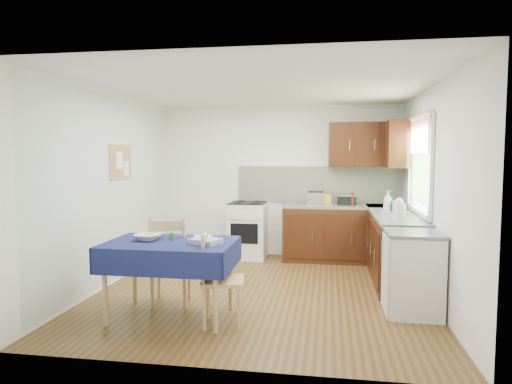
% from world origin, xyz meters
% --- Properties ---
extents(floor, '(4.20, 4.20, 0.00)m').
position_xyz_m(floor, '(0.00, 0.00, 0.00)').
color(floor, '#482E13').
rests_on(floor, ground).
extents(ceiling, '(4.00, 4.20, 0.02)m').
position_xyz_m(ceiling, '(0.00, 0.00, 2.50)').
color(ceiling, white).
rests_on(ceiling, wall_back).
extents(wall_back, '(4.00, 0.02, 2.50)m').
position_xyz_m(wall_back, '(0.00, 2.10, 1.25)').
color(wall_back, white).
rests_on(wall_back, ground).
extents(wall_front, '(4.00, 0.02, 2.50)m').
position_xyz_m(wall_front, '(0.00, -2.10, 1.25)').
color(wall_front, white).
rests_on(wall_front, ground).
extents(wall_left, '(0.02, 4.20, 2.50)m').
position_xyz_m(wall_left, '(-2.00, 0.00, 1.25)').
color(wall_left, silver).
rests_on(wall_left, ground).
extents(wall_right, '(0.02, 4.20, 2.50)m').
position_xyz_m(wall_right, '(2.00, 0.00, 1.25)').
color(wall_right, white).
rests_on(wall_right, ground).
extents(base_cabinets, '(1.90, 2.30, 0.86)m').
position_xyz_m(base_cabinets, '(1.36, 1.26, 0.43)').
color(base_cabinets, black).
rests_on(base_cabinets, ground).
extents(worktop_back, '(1.90, 0.60, 0.04)m').
position_xyz_m(worktop_back, '(1.05, 1.80, 0.88)').
color(worktop_back, slate).
rests_on(worktop_back, base_cabinets).
extents(worktop_right, '(0.60, 1.70, 0.04)m').
position_xyz_m(worktop_right, '(1.70, 0.65, 0.88)').
color(worktop_right, slate).
rests_on(worktop_right, base_cabinets).
extents(worktop_corner, '(0.60, 0.60, 0.04)m').
position_xyz_m(worktop_corner, '(1.70, 1.80, 0.88)').
color(worktop_corner, slate).
rests_on(worktop_corner, base_cabinets).
extents(splashback, '(2.70, 0.02, 0.60)m').
position_xyz_m(splashback, '(0.65, 2.08, 1.20)').
color(splashback, '#F4E3CF').
rests_on(splashback, wall_back).
extents(upper_cabinets, '(1.20, 0.85, 0.70)m').
position_xyz_m(upper_cabinets, '(1.52, 1.80, 1.85)').
color(upper_cabinets, black).
rests_on(upper_cabinets, wall_back).
extents(stove, '(0.60, 0.61, 0.92)m').
position_xyz_m(stove, '(-0.50, 1.80, 0.46)').
color(stove, silver).
rests_on(stove, ground).
extents(window, '(0.04, 1.48, 1.26)m').
position_xyz_m(window, '(1.97, 0.70, 1.65)').
color(window, '#285523').
rests_on(window, wall_right).
extents(fridge, '(0.58, 0.60, 0.89)m').
position_xyz_m(fridge, '(1.70, -0.55, 0.44)').
color(fridge, silver).
rests_on(fridge, ground).
extents(corkboard, '(0.04, 0.62, 0.47)m').
position_xyz_m(corkboard, '(-1.97, 0.30, 1.60)').
color(corkboard, tan).
rests_on(corkboard, wall_left).
extents(dining_table, '(1.32, 0.89, 0.80)m').
position_xyz_m(dining_table, '(-0.80, -1.05, 0.69)').
color(dining_table, '#0F183C').
rests_on(dining_table, ground).
extents(chair_far, '(0.51, 0.51, 1.00)m').
position_xyz_m(chair_far, '(-0.95, -0.67, 0.53)').
color(chair_far, tan).
rests_on(chair_far, ground).
extents(chair_near, '(0.47, 0.47, 0.94)m').
position_xyz_m(chair_near, '(-0.27, -1.16, 0.49)').
color(chair_near, tan).
rests_on(chair_near, ground).
extents(toaster, '(0.28, 0.17, 0.22)m').
position_xyz_m(toaster, '(0.61, 1.78, 1.00)').
color(toaster, '#B0B1B5').
rests_on(toaster, worktop_back).
extents(sandwich_press, '(0.29, 0.25, 0.17)m').
position_xyz_m(sandwich_press, '(1.09, 1.84, 0.98)').
color(sandwich_press, black).
rests_on(sandwich_press, worktop_back).
extents(sauce_bottle, '(0.05, 0.05, 0.20)m').
position_xyz_m(sauce_bottle, '(1.18, 1.74, 1.00)').
color(sauce_bottle, '#AD0D0E').
rests_on(sauce_bottle, worktop_back).
extents(yellow_packet, '(0.13, 0.11, 0.15)m').
position_xyz_m(yellow_packet, '(0.80, 1.86, 0.97)').
color(yellow_packet, yellow).
rests_on(yellow_packet, worktop_back).
extents(dish_rack, '(0.37, 0.29, 0.18)m').
position_xyz_m(dish_rack, '(1.68, 0.87, 0.92)').
color(dish_rack, gray).
rests_on(dish_rack, worktop_right).
extents(kettle, '(0.16, 0.16, 0.27)m').
position_xyz_m(kettle, '(1.67, 0.29, 1.02)').
color(kettle, silver).
rests_on(kettle, worktop_right).
extents(cup, '(0.12, 0.12, 0.09)m').
position_xyz_m(cup, '(1.72, 1.75, 0.95)').
color(cup, white).
rests_on(cup, worktop_back).
extents(soap_bottle_a, '(0.16, 0.16, 0.30)m').
position_xyz_m(soap_bottle_a, '(1.61, 0.92, 1.05)').
color(soap_bottle_a, silver).
rests_on(soap_bottle_a, worktop_right).
extents(soap_bottle_b, '(0.13, 0.13, 0.20)m').
position_xyz_m(soap_bottle_b, '(1.67, 1.04, 1.00)').
color(soap_bottle_b, '#1B3EA1').
rests_on(soap_bottle_b, worktop_right).
extents(soap_bottle_c, '(0.17, 0.17, 0.16)m').
position_xyz_m(soap_bottle_c, '(1.67, 0.27, 0.98)').
color(soap_bottle_c, '#279046').
rests_on(soap_bottle_c, worktop_right).
extents(plate_bowl, '(0.30, 0.30, 0.06)m').
position_xyz_m(plate_bowl, '(-1.07, -1.00, 0.83)').
color(plate_bowl, '#EEE6C2').
rests_on(plate_bowl, dining_table).
extents(book, '(0.26, 0.29, 0.02)m').
position_xyz_m(book, '(-0.59, -0.85, 0.81)').
color(book, white).
rests_on(book, dining_table).
extents(spice_jar, '(0.04, 0.04, 0.08)m').
position_xyz_m(spice_jar, '(-0.81, -0.99, 0.84)').
color(spice_jar, '#227F32').
rests_on(spice_jar, dining_table).
extents(tea_towel, '(0.36, 0.32, 0.05)m').
position_xyz_m(tea_towel, '(-0.42, -1.10, 0.83)').
color(tea_towel, navy).
rests_on(tea_towel, dining_table).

